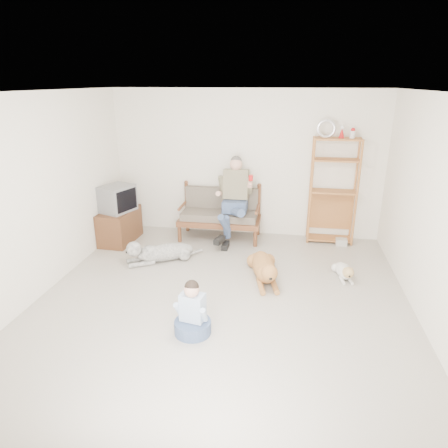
% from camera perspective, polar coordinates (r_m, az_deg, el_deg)
% --- Properties ---
extents(floor, '(5.50, 5.50, 0.00)m').
position_cam_1_polar(floor, '(5.43, -0.46, -11.43)').
color(floor, beige).
rests_on(floor, ground).
extents(ceiling, '(5.50, 5.50, 0.00)m').
position_cam_1_polar(ceiling, '(4.65, -0.56, 18.36)').
color(ceiling, silver).
rests_on(ceiling, ground).
extents(wall_back, '(5.00, 0.00, 5.00)m').
position_cam_1_polar(wall_back, '(7.51, 3.14, 8.52)').
color(wall_back, silver).
rests_on(wall_back, ground).
extents(wall_front, '(5.00, 0.00, 5.00)m').
position_cam_1_polar(wall_front, '(2.48, -12.01, -17.07)').
color(wall_front, silver).
rests_on(wall_front, ground).
extents(wall_left, '(0.00, 5.50, 5.50)m').
position_cam_1_polar(wall_left, '(5.83, -25.54, 3.26)').
color(wall_left, silver).
rests_on(wall_left, ground).
extents(wall_right, '(0.00, 5.50, 5.50)m').
position_cam_1_polar(wall_right, '(5.10, 28.40, 0.61)').
color(wall_right, silver).
rests_on(wall_right, ground).
extents(loveseat, '(1.50, 0.71, 0.95)m').
position_cam_1_polar(loveseat, '(7.48, -0.54, 1.65)').
color(loveseat, brown).
rests_on(loveseat, ground).
extents(man, '(0.59, 0.85, 1.37)m').
position_cam_1_polar(man, '(7.14, 1.23, 2.69)').
color(man, '#485F85').
rests_on(man, loveseat).
extents(etagere, '(0.84, 0.37, 2.21)m').
position_cam_1_polar(etagere, '(7.40, 15.31, 4.67)').
color(etagere, '#AC6C36').
rests_on(etagere, ground).
extents(book_stack, '(0.20, 0.14, 0.12)m').
position_cam_1_polar(book_stack, '(7.54, 16.41, -2.48)').
color(book_stack, silver).
rests_on(book_stack, ground).
extents(tv_stand, '(0.54, 0.92, 0.60)m').
position_cam_1_polar(tv_stand, '(7.59, -14.72, -0.24)').
color(tv_stand, brown).
rests_on(tv_stand, ground).
extents(crt_tv, '(0.62, 0.69, 0.47)m').
position_cam_1_polar(crt_tv, '(7.37, -14.98, 3.53)').
color(crt_tv, slate).
rests_on(crt_tv, tv_stand).
extents(wall_outlet, '(0.12, 0.02, 0.08)m').
position_cam_1_polar(wall_outlet, '(8.00, -5.95, 1.36)').
color(wall_outlet, white).
rests_on(wall_outlet, ground).
extents(golden_retriever, '(0.53, 1.34, 0.41)m').
position_cam_1_polar(golden_retriever, '(6.04, 5.83, -6.31)').
color(golden_retriever, '#AD743C').
rests_on(golden_retriever, ground).
extents(shaggy_dog, '(1.18, 0.81, 0.40)m').
position_cam_1_polar(shaggy_dog, '(6.65, -9.31, -3.99)').
color(shaggy_dog, white).
rests_on(shaggy_dog, ground).
extents(terrier, '(0.27, 0.70, 0.26)m').
position_cam_1_polar(terrier, '(6.31, 16.82, -6.51)').
color(terrier, white).
rests_on(terrier, ground).
extents(child, '(0.44, 0.44, 0.69)m').
position_cam_1_polar(child, '(4.79, -4.52, -12.74)').
color(child, '#485F85').
rests_on(child, ground).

